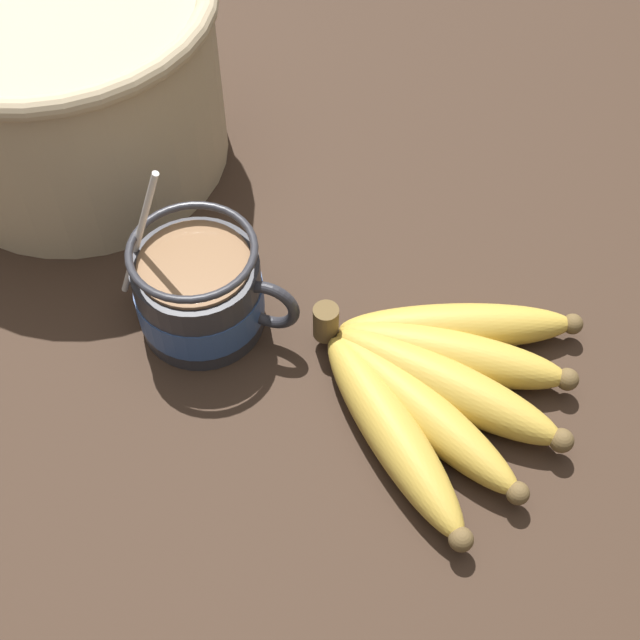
# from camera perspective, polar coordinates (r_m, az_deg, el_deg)

# --- Properties ---
(table) EXTENTS (1.28, 1.28, 0.04)m
(table) POSITION_cam_1_polar(r_m,az_deg,el_deg) (0.73, -4.89, -1.51)
(table) COLOR #332319
(table) RESTS_ON ground
(coffee_mug) EXTENTS (0.15, 0.10, 0.16)m
(coffee_mug) POSITION_cam_1_polar(r_m,az_deg,el_deg) (0.69, -7.84, 1.47)
(coffee_mug) COLOR #28282D
(coffee_mug) RESTS_ON table
(banana_bunch) EXTENTS (0.21, 0.23, 0.04)m
(banana_bunch) POSITION_cam_1_polar(r_m,az_deg,el_deg) (0.66, 7.32, -3.93)
(banana_bunch) COLOR brown
(banana_bunch) RESTS_ON table
(woven_basket) EXTENTS (0.28, 0.28, 0.17)m
(woven_basket) POSITION_cam_1_polar(r_m,az_deg,el_deg) (0.82, -15.97, 14.83)
(woven_basket) COLOR tan
(woven_basket) RESTS_ON table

